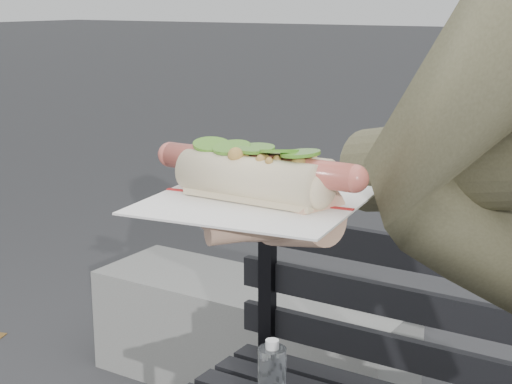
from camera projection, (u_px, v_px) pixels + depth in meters
concrete_block at (250, 336)px, 2.92m from camera, size 1.20×0.40×0.40m
held_hotdog at (500, 167)px, 0.68m from camera, size 0.64×0.32×0.20m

